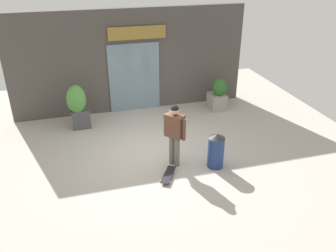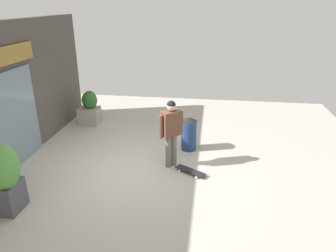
% 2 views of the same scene
% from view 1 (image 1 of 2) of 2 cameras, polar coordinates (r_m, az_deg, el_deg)
% --- Properties ---
extents(ground_plane, '(12.00, 12.00, 0.00)m').
position_cam_1_polar(ground_plane, '(9.62, -2.41, -3.99)').
color(ground_plane, '#B2ADA3').
extents(building_facade, '(7.71, 0.31, 3.34)m').
position_cam_1_polar(building_facade, '(11.68, -6.08, 10.42)').
color(building_facade, '#4C4742').
rests_on(building_facade, ground_plane).
extents(skateboarder, '(0.49, 0.51, 1.65)m').
position_cam_1_polar(skateboarder, '(8.51, 1.07, -0.54)').
color(skateboarder, '#666056').
rests_on(skateboarder, ground_plane).
extents(skateboard, '(0.55, 0.75, 0.08)m').
position_cam_1_polar(skateboard, '(8.52, 0.03, -7.94)').
color(skateboard, black).
rests_on(skateboard, ground_plane).
extents(planter_box_left, '(0.57, 0.63, 1.09)m').
position_cam_1_polar(planter_box_left, '(12.03, 8.20, 5.26)').
color(planter_box_left, gray).
rests_on(planter_box_left, ground_plane).
extents(planter_box_right, '(0.64, 0.69, 1.40)m').
position_cam_1_polar(planter_box_right, '(10.84, -14.60, 3.51)').
color(planter_box_right, '#47474C').
rests_on(planter_box_right, ground_plane).
extents(trash_bin, '(0.42, 0.42, 0.91)m').
position_cam_1_polar(trash_bin, '(8.80, 7.80, -3.95)').
color(trash_bin, navy).
rests_on(trash_bin, ground_plane).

